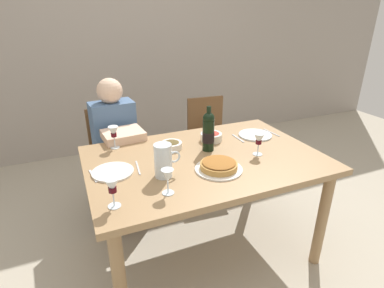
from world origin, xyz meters
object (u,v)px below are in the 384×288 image
(wine_bottle, at_px, (208,132))
(wine_glass_centre, at_px, (114,133))
(diner_left, at_px, (119,148))
(chair_right, at_px, (209,137))
(dining_table, at_px, (205,170))
(dinner_plate_right_setting, at_px, (255,135))
(chair_left, at_px, (113,151))
(water_pitcher, at_px, (163,162))
(wine_glass_left_diner, at_px, (112,187))
(wine_glass_right_diner, at_px, (259,140))
(wine_glass_spare, at_px, (168,177))
(dinner_plate_left_setting, at_px, (113,172))
(olive_bowl, at_px, (171,145))
(baked_tart, at_px, (218,166))
(salad_bowl, at_px, (211,136))

(wine_bottle, height_order, wine_glass_centre, wine_bottle)
(diner_left, relative_size, chair_right, 1.33)
(dining_table, xyz_separation_m, dinner_plate_right_setting, (0.51, 0.19, 0.10))
(chair_left, bearing_deg, water_pitcher, 92.07)
(wine_glass_left_diner, xyz_separation_m, diner_left, (0.20, 1.00, -0.25))
(wine_glass_right_diner, bearing_deg, chair_right, 82.98)
(dining_table, distance_m, wine_glass_left_diner, 0.74)
(water_pitcher, xyz_separation_m, wine_glass_spare, (-0.04, -0.18, 0.01))
(water_pitcher, relative_size, chair_left, 0.23)
(diner_left, bearing_deg, dining_table, 117.61)
(water_pitcher, relative_size, dinner_plate_left_setting, 0.81)
(dinner_plate_left_setting, xyz_separation_m, dinner_plate_right_setting, (1.10, 0.16, 0.00))
(dining_table, bearing_deg, olive_bowl, 126.09)
(wine_glass_right_diner, bearing_deg, olive_bowl, 147.53)
(baked_tart, height_order, chair_left, chair_left)
(water_pitcher, height_order, wine_glass_left_diner, water_pitcher)
(dining_table, bearing_deg, water_pitcher, -157.96)
(wine_glass_spare, bearing_deg, wine_glass_centre, 102.28)
(wine_bottle, xyz_separation_m, wine_glass_left_diner, (-0.71, -0.42, -0.02))
(dinner_plate_left_setting, distance_m, chair_right, 1.38)
(wine_glass_right_diner, distance_m, dinner_plate_left_setting, 0.94)
(salad_bowl, bearing_deg, dinner_plate_left_setting, -164.29)
(baked_tart, height_order, wine_glass_spare, wine_glass_spare)
(wine_bottle, distance_m, dinner_plate_right_setting, 0.47)
(wine_bottle, height_order, chair_right, wine_bottle)
(dinner_plate_right_setting, bearing_deg, salad_bowl, 172.51)
(wine_glass_right_diner, distance_m, chair_right, 1.05)
(dining_table, xyz_separation_m, salad_bowl, (0.16, 0.23, 0.13))
(salad_bowl, height_order, wine_glass_right_diner, wine_glass_right_diner)
(wine_glass_left_diner, height_order, wine_glass_spare, wine_glass_left_diner)
(wine_glass_left_diner, xyz_separation_m, dinner_plate_left_setting, (0.05, 0.34, -0.10))
(dining_table, bearing_deg, wine_bottle, 54.82)
(water_pitcher, height_order, dinner_plate_left_setting, water_pitcher)
(water_pitcher, height_order, dinner_plate_right_setting, water_pitcher)
(baked_tart, height_order, chair_right, chair_right)
(chair_left, bearing_deg, baked_tart, 107.14)
(salad_bowl, xyz_separation_m, wine_glass_centre, (-0.67, 0.15, 0.08))
(dining_table, relative_size, wine_bottle, 4.87)
(chair_left, bearing_deg, dinner_plate_right_setting, 137.70)
(wine_glass_spare, xyz_separation_m, dinner_plate_right_setting, (0.87, 0.50, -0.09))
(wine_glass_spare, height_order, dinner_plate_right_setting, wine_glass_spare)
(wine_glass_right_diner, bearing_deg, wine_glass_centre, 150.54)
(dining_table, height_order, dinner_plate_right_setting, dinner_plate_right_setting)
(olive_bowl, bearing_deg, wine_bottle, -28.18)
(chair_left, bearing_deg, dining_table, 111.31)
(dining_table, xyz_separation_m, wine_glass_centre, (-0.51, 0.38, 0.20))
(olive_bowl, distance_m, dinner_plate_right_setting, 0.67)
(dinner_plate_right_setting, xyz_separation_m, chair_right, (-0.05, 0.69, -0.27))
(wine_bottle, height_order, dinner_plate_right_setting, wine_bottle)
(chair_left, bearing_deg, chair_right, 172.19)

